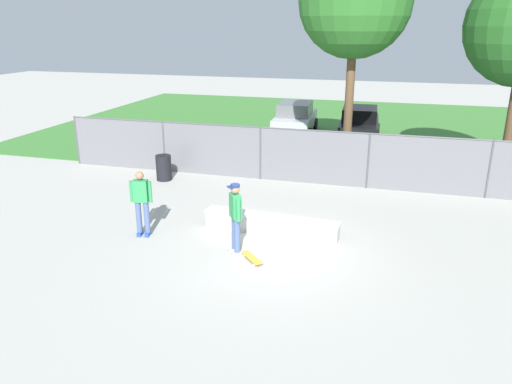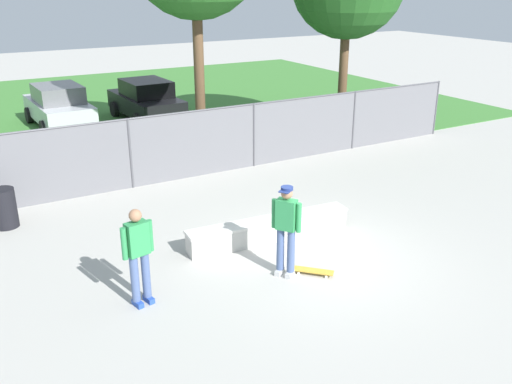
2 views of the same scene
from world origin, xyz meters
The scene contains 10 objects.
ground_plane centered at (0.00, 0.00, 0.00)m, with size 80.00×80.00×0.00m, color #ADAAA3.
grass_strip centered at (0.00, 16.22, 0.01)m, with size 31.33×20.00×0.02m, color #3D7A33.
concrete_ledge centered at (-0.35, 1.20, 0.26)m, with size 3.82×0.77×0.51m.
skateboarder centered at (-0.88, -0.29, 1.03)m, with size 0.43×0.51×1.84m.
skateboard centered at (-0.39, -0.55, 0.07)m, with size 0.70×0.71×0.09m.
chainlink_fence centered at (0.00, 5.92, 1.07)m, with size 19.40×0.07×1.97m.
car_silver centered at (-2.25, 13.88, 0.84)m, with size 2.17×4.28×1.66m.
car_black centered at (1.06, 13.27, 0.84)m, with size 2.17×4.28×1.66m.
bystander centered at (-3.65, 0.11, 1.01)m, with size 0.59×0.33×1.82m.
trash_bin centered at (-5.33, 4.85, 0.47)m, with size 0.56×0.56×0.93m, color black.
Camera 2 is at (-6.12, -8.31, 5.42)m, focal length 38.87 mm.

